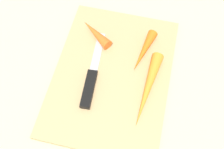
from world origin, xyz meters
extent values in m
plane|color=#C6B793|center=(0.00, 0.00, 0.00)|extent=(1.40, 1.40, 0.00)
cube|color=tan|center=(0.00, 0.00, 0.01)|extent=(0.36, 0.26, 0.01)
cube|color=#B7B7BC|center=(0.05, 0.05, 0.01)|extent=(0.11, 0.02, 0.00)
cube|color=black|center=(-0.05, 0.04, 0.02)|extent=(0.09, 0.03, 0.01)
cone|color=orange|center=(0.07, -0.06, 0.02)|extent=(0.12, 0.05, 0.02)
cone|color=orange|center=(-0.02, -0.08, 0.03)|extent=(0.18, 0.05, 0.03)
cone|color=orange|center=(0.09, 0.06, 0.02)|extent=(0.08, 0.09, 0.03)
camera|label=1|loc=(-0.29, -0.07, 0.58)|focal=45.72mm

